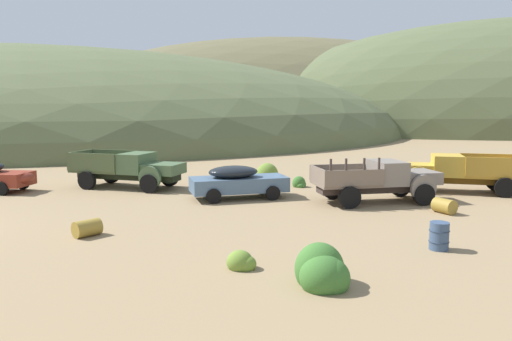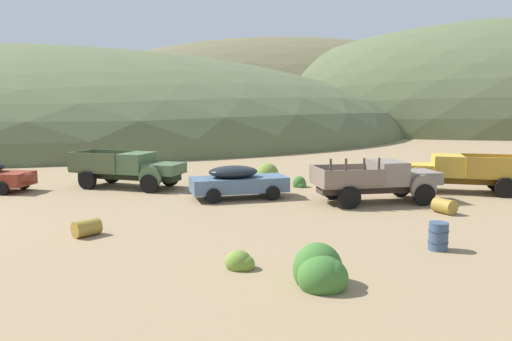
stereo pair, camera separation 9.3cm
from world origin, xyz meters
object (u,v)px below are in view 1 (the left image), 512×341
(car_chalk_blue, at_px, (242,181))
(oil_drum_tipped, at_px, (87,228))
(truck_primer_gray, at_px, (385,180))
(oil_drum_spare, at_px, (444,206))
(oil_drum_by_truck, at_px, (439,236))
(truck_weathered_green, at_px, (135,169))
(truck_faded_yellow, at_px, (450,172))

(car_chalk_blue, bearing_deg, oil_drum_tipped, -142.72)
(car_chalk_blue, relative_size, truck_primer_gray, 0.85)
(oil_drum_spare, bearing_deg, oil_drum_by_truck, -114.61)
(truck_weathered_green, bearing_deg, truck_primer_gray, 0.57)
(oil_drum_by_truck, bearing_deg, oil_drum_tipped, 170.43)
(car_chalk_blue, xyz_separation_m, oil_drum_tipped, (-5.25, -6.58, -0.53))
(truck_weathered_green, distance_m, car_chalk_blue, 6.41)
(car_chalk_blue, relative_size, truck_faded_yellow, 0.75)
(truck_primer_gray, relative_size, oil_drum_tipped, 5.77)
(truck_primer_gray, distance_m, oil_drum_by_truck, 7.42)
(oil_drum_spare, bearing_deg, truck_faded_yellow, 64.28)
(truck_faded_yellow, relative_size, oil_drum_spare, 6.40)
(car_chalk_blue, height_order, oil_drum_tipped, car_chalk_blue)
(truck_weathered_green, xyz_separation_m, car_chalk_blue, (5.67, -2.98, -0.20))
(oil_drum_by_truck, bearing_deg, truck_weathered_green, 135.56)
(car_chalk_blue, bearing_deg, truck_primer_gray, -23.70)
(oil_drum_spare, distance_m, oil_drum_by_truck, 5.45)
(truck_weathered_green, height_order, oil_drum_tipped, truck_weathered_green)
(oil_drum_spare, bearing_deg, truck_weathered_green, 155.02)
(car_chalk_blue, height_order, truck_faded_yellow, truck_faded_yellow)
(oil_drum_spare, xyz_separation_m, oil_drum_tipped, (-13.53, -3.06, -0.02))
(truck_faded_yellow, height_order, oil_drum_spare, truck_faded_yellow)
(car_chalk_blue, relative_size, oil_drum_spare, 4.81)
(oil_drum_spare, bearing_deg, car_chalk_blue, 156.97)
(car_chalk_blue, bearing_deg, oil_drum_by_truck, -68.79)
(truck_faded_yellow, distance_m, oil_drum_by_truck, 10.85)
(oil_drum_tipped, bearing_deg, oil_drum_spare, 12.74)
(car_chalk_blue, height_order, truck_primer_gray, truck_primer_gray)
(oil_drum_by_truck, relative_size, oil_drum_tipped, 0.84)
(truck_weathered_green, distance_m, oil_drum_tipped, 9.60)
(oil_drum_by_truck, distance_m, oil_drum_tipped, 11.42)
(truck_primer_gray, xyz_separation_m, oil_drum_tipped, (-11.77, -5.48, -0.71))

